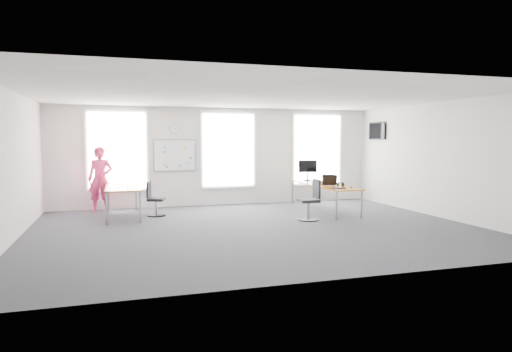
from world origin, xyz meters
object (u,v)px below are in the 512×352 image
object	(u,v)px
person	(100,179)
chair_left	(154,201)
keyboard	(338,188)
chair_right	(311,202)
monitor	(308,168)
headphones	(340,184)
desk_left	(123,189)
desk_right	(324,186)

from	to	relation	value
person	chair_left	bearing A→B (deg)	-30.44
keyboard	chair_right	bearing A→B (deg)	170.41
keyboard	monitor	distance (m)	2.48
chair_left	monitor	world-z (taller)	monitor
headphones	monitor	distance (m)	1.94
chair_right	person	xyz separation A→B (m)	(-5.08, 2.95, 0.46)
desk_left	chair_left	xyz separation A→B (m)	(0.79, -0.06, -0.34)
headphones	chair_right	bearing A→B (deg)	-150.13
keyboard	headphones	bearing A→B (deg)	41.70
desk_left	person	xyz separation A→B (m)	(-0.58, 1.08, 0.18)
desk_right	person	size ratio (longest dim) A/B	1.70
person	headphones	bearing A→B (deg)	-11.24
person	chair_right	bearing A→B (deg)	-20.98
desk_right	person	distance (m)	6.28
desk_left	headphones	size ratio (longest dim) A/B	11.38
headphones	monitor	bearing A→B (deg)	94.38
desk_left	chair_right	xyz separation A→B (m)	(4.50, -1.87, -0.29)
desk_right	keyboard	distance (m)	1.23
keyboard	headphones	distance (m)	0.62
desk_right	chair_left	world-z (taller)	chair_left
desk_right	chair_left	bearing A→B (deg)	173.95
headphones	monitor	world-z (taller)	monitor
desk_left	monitor	world-z (taller)	monitor
desk_right	desk_left	size ratio (longest dim) A/B	1.41
chair_left	headphones	distance (m)	5.01
person	keyboard	distance (m)	6.55
desk_left	monitor	distance (m)	5.58
keyboard	headphones	xyz separation A→B (m)	(0.32, 0.53, 0.04)
desk_left	chair_left	world-z (taller)	chair_left
desk_right	chair_right	xyz separation A→B (m)	(-0.98, -1.32, -0.26)
desk_left	chair_left	size ratio (longest dim) A/B	2.42
headphones	person	bearing A→B (deg)	160.35
chair_right	headphones	xyz separation A→B (m)	(1.14, 0.64, 0.36)
chair_right	keyboard	distance (m)	0.88
desk_right	desk_left	bearing A→B (deg)	174.23
desk_left	monitor	size ratio (longest dim) A/B	3.51
chair_right	headphones	bearing A→B (deg)	123.43
person	monitor	distance (m)	6.12
desk_right	keyboard	size ratio (longest dim) A/B	7.86
chair_right	person	world-z (taller)	person
chair_right	keyboard	bearing A→B (deg)	101.61
chair_right	keyboard	world-z (taller)	chair_right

